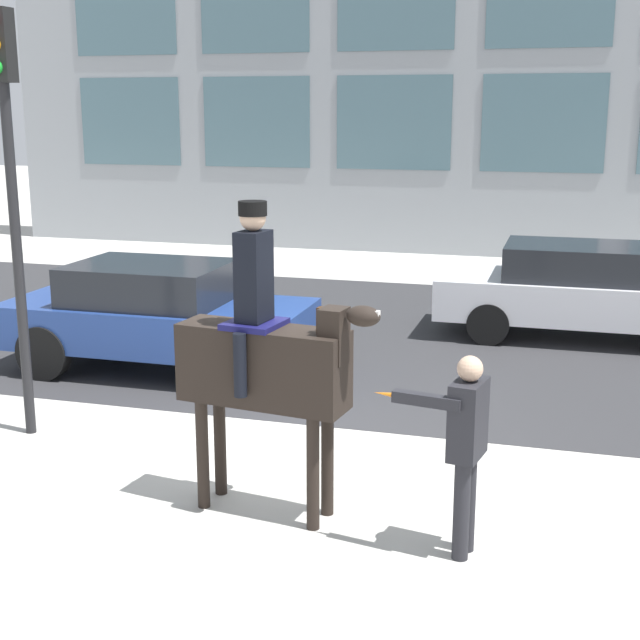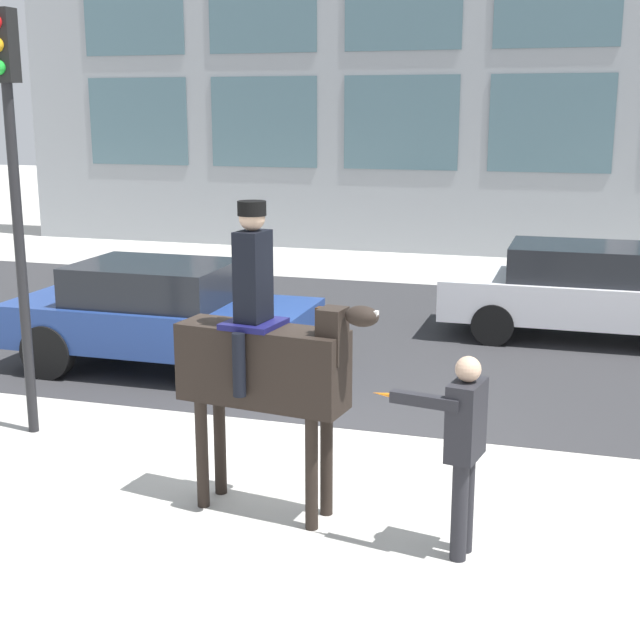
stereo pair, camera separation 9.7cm
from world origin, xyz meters
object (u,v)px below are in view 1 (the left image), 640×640
Objects in this scene: traffic_light at (9,161)px; street_car_near_lane at (156,314)px; street_car_far_lane at (584,290)px; mounted_horse_lead at (265,359)px; pedestrian_bystander at (465,440)px.

street_car_near_lane is at bearing 83.89° from traffic_light.
mounted_horse_lead is at bearing -110.51° from street_car_far_lane.
pedestrian_bystander reaches higher than street_car_near_lane.
pedestrian_bystander is (1.75, -0.32, -0.43)m from mounted_horse_lead.
street_car_far_lane is at bearing 45.89° from traffic_light.
traffic_light is (-0.28, -2.59, 2.17)m from street_car_near_lane.
pedestrian_bystander is at bearing -16.44° from traffic_light.
mounted_horse_lead is 3.68m from traffic_light.
street_car_far_lane is (5.53, 3.40, -0.02)m from street_car_near_lane.
mounted_horse_lead is 1.83m from pedestrian_bystander.
traffic_light reaches higher than street_car_far_lane.
mounted_horse_lead is 0.61× the size of traffic_light.
traffic_light is (-4.90, 1.44, 1.98)m from pedestrian_bystander.
street_car_far_lane is at bearing 31.57° from street_car_near_lane.
pedestrian_bystander is at bearing -2.87° from mounted_horse_lead.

